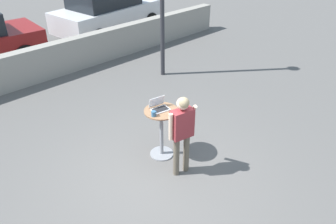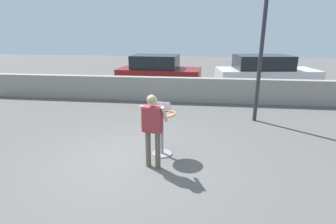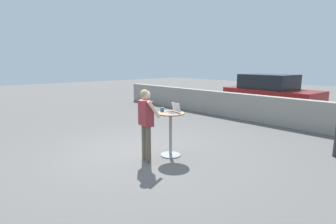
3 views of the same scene
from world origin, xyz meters
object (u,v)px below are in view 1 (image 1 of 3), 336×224
(laptop, at_px, (159,107))
(standing_person, at_px, (182,127))
(cafe_table, at_px, (161,128))
(parked_car_further_down, at_px, (108,11))
(coffee_mug, at_px, (154,114))

(laptop, relative_size, standing_person, 0.23)
(cafe_table, relative_size, laptop, 2.78)
(cafe_table, distance_m, laptop, 0.44)
(laptop, relative_size, parked_car_further_down, 0.08)
(standing_person, distance_m, parked_car_further_down, 8.71)
(cafe_table, bearing_deg, coffee_mug, -167.61)
(cafe_table, xyz_separation_m, parked_car_further_down, (3.82, 7.15, 0.23))
(coffee_mug, bearing_deg, cafe_table, 12.39)
(cafe_table, bearing_deg, parked_car_further_down, 61.89)
(cafe_table, relative_size, coffee_mug, 8.36)
(cafe_table, bearing_deg, standing_person, -98.96)
(cafe_table, xyz_separation_m, laptop, (0.01, 0.07, 0.44))
(coffee_mug, relative_size, parked_car_further_down, 0.03)
(cafe_table, relative_size, standing_person, 0.64)
(standing_person, bearing_deg, parked_car_further_down, 63.26)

